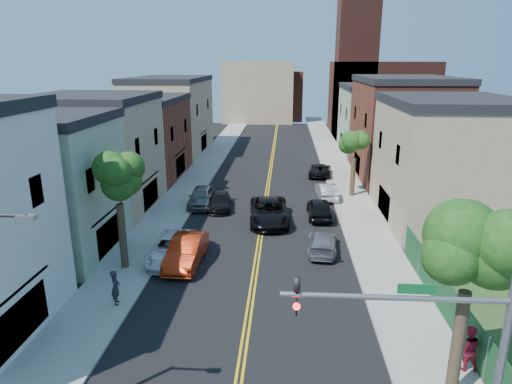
% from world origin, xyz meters
% --- Properties ---
extents(sidewalk_left, '(3.20, 100.00, 0.15)m').
position_xyz_m(sidewalk_left, '(-7.90, 40.00, 0.07)').
color(sidewalk_left, gray).
rests_on(sidewalk_left, ground).
extents(sidewalk_right, '(3.20, 100.00, 0.15)m').
position_xyz_m(sidewalk_right, '(7.90, 40.00, 0.07)').
color(sidewalk_right, gray).
rests_on(sidewalk_right, ground).
extents(curb_left, '(0.30, 100.00, 0.15)m').
position_xyz_m(curb_left, '(-6.15, 40.00, 0.07)').
color(curb_left, gray).
rests_on(curb_left, ground).
extents(curb_right, '(0.30, 100.00, 0.15)m').
position_xyz_m(curb_right, '(6.15, 40.00, 0.07)').
color(curb_right, gray).
rests_on(curb_right, ground).
extents(bldg_left_palegrn, '(9.00, 8.00, 8.50)m').
position_xyz_m(bldg_left_palegrn, '(-14.00, 16.00, 4.25)').
color(bldg_left_palegrn, gray).
rests_on(bldg_left_palegrn, ground).
extents(bldg_left_tan_near, '(9.00, 10.00, 9.00)m').
position_xyz_m(bldg_left_tan_near, '(-14.00, 25.00, 4.50)').
color(bldg_left_tan_near, '#998466').
rests_on(bldg_left_tan_near, ground).
extents(bldg_left_brick, '(9.00, 12.00, 8.00)m').
position_xyz_m(bldg_left_brick, '(-14.00, 36.00, 4.00)').
color(bldg_left_brick, brown).
rests_on(bldg_left_brick, ground).
extents(bldg_left_tan_far, '(9.00, 16.00, 9.50)m').
position_xyz_m(bldg_left_tan_far, '(-14.00, 50.00, 4.75)').
color(bldg_left_tan_far, '#998466').
rests_on(bldg_left_tan_far, ground).
extents(bldg_right_tan, '(9.00, 12.00, 9.00)m').
position_xyz_m(bldg_right_tan, '(14.00, 24.00, 4.50)').
color(bldg_right_tan, '#998466').
rests_on(bldg_right_tan, ground).
extents(bldg_right_brick, '(9.00, 14.00, 10.00)m').
position_xyz_m(bldg_right_brick, '(14.00, 38.00, 5.00)').
color(bldg_right_brick, brown).
rests_on(bldg_right_brick, ground).
extents(bldg_right_palegrn, '(9.00, 12.00, 8.50)m').
position_xyz_m(bldg_right_palegrn, '(14.00, 52.00, 4.25)').
color(bldg_right_palegrn, gray).
rests_on(bldg_right_palegrn, ground).
extents(church, '(16.20, 14.20, 22.60)m').
position_xyz_m(church, '(16.33, 67.07, 7.24)').
color(church, '#4C2319').
rests_on(church, ground).
extents(backdrop_left, '(14.00, 8.00, 12.00)m').
position_xyz_m(backdrop_left, '(-4.00, 82.00, 6.00)').
color(backdrop_left, '#998466').
rests_on(backdrop_left, ground).
extents(backdrop_center, '(10.00, 8.00, 10.00)m').
position_xyz_m(backdrop_center, '(0.00, 86.00, 5.00)').
color(backdrop_center, brown).
rests_on(backdrop_center, ground).
extents(fence_right, '(0.04, 15.00, 1.90)m').
position_xyz_m(fence_right, '(9.50, 9.50, 1.10)').
color(fence_right, '#143F1E').
rests_on(fence_right, sidewalk_right).
extents(tree_left_mid, '(5.20, 5.20, 9.29)m').
position_xyz_m(tree_left_mid, '(-7.88, 14.01, 6.58)').
color(tree_left_mid, '#322419').
rests_on(tree_left_mid, sidewalk_left).
extents(tree_right_corner, '(5.80, 5.80, 10.35)m').
position_xyz_m(tree_right_corner, '(7.93, 4.01, 7.31)').
color(tree_right_corner, '#322419').
rests_on(tree_right_corner, sidewalk_right).
extents(tree_right_far, '(4.40, 4.40, 8.03)m').
position_xyz_m(tree_right_far, '(7.92, 30.01, 5.76)').
color(tree_right_far, '#322419').
rests_on(tree_right_far, sidewalk_right).
extents(traffic_signal, '(5.50, 0.31, 7.20)m').
position_xyz_m(traffic_signal, '(5.87, -0.50, 4.79)').
color(traffic_signal, slate).
rests_on(traffic_signal, sidewalk_right).
extents(red_sedan, '(1.99, 5.25, 1.71)m').
position_xyz_m(red_sedan, '(-4.31, 14.91, 0.86)').
color(red_sedan, '#B3270B').
rests_on(red_sedan, ground).
extents(white_pickup, '(2.57, 5.52, 1.53)m').
position_xyz_m(white_pickup, '(-5.31, 15.47, 0.77)').
color(white_pickup, white).
rests_on(white_pickup, ground).
extents(grey_car_left, '(2.09, 4.96, 1.67)m').
position_xyz_m(grey_car_left, '(-5.50, 26.43, 0.84)').
color(grey_car_left, '#53565A').
rests_on(grey_car_left, ground).
extents(black_car_left, '(2.34, 4.70, 1.31)m').
position_xyz_m(black_car_left, '(-3.80, 25.72, 0.66)').
color(black_car_left, black).
rests_on(black_car_left, ground).
extents(grey_car_right, '(2.28, 4.69, 1.31)m').
position_xyz_m(grey_car_right, '(4.23, 17.39, 0.66)').
color(grey_car_right, '#5C5D64').
rests_on(grey_car_right, ground).
extents(black_car_right, '(1.97, 4.74, 1.61)m').
position_xyz_m(black_car_right, '(4.52, 24.09, 0.80)').
color(black_car_right, black).
rests_on(black_car_right, ground).
extents(silver_car_right, '(1.87, 4.49, 1.44)m').
position_xyz_m(silver_car_right, '(5.50, 29.23, 0.72)').
color(silver_car_right, '#A8AAAF').
rests_on(silver_car_right, ground).
extents(dark_car_right_far, '(2.77, 5.14, 1.37)m').
position_xyz_m(dark_car_right_far, '(5.50, 37.66, 0.68)').
color(dark_car_right_far, black).
rests_on(dark_car_right_far, ground).
extents(black_suv_lane, '(3.37, 6.54, 1.76)m').
position_xyz_m(black_suv_lane, '(0.50, 22.70, 0.88)').
color(black_suv_lane, black).
rests_on(black_suv_lane, ground).
extents(pedestrian_left, '(0.63, 0.78, 1.86)m').
position_xyz_m(pedestrian_left, '(-6.82, 9.75, 1.08)').
color(pedestrian_left, '#212228').
rests_on(pedestrian_left, sidewalk_left).
extents(pedestrian_right, '(0.97, 0.77, 1.93)m').
position_xyz_m(pedestrian_right, '(9.10, 5.75, 1.12)').
color(pedestrian_right, '#A6192D').
rests_on(pedestrian_right, sidewalk_right).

